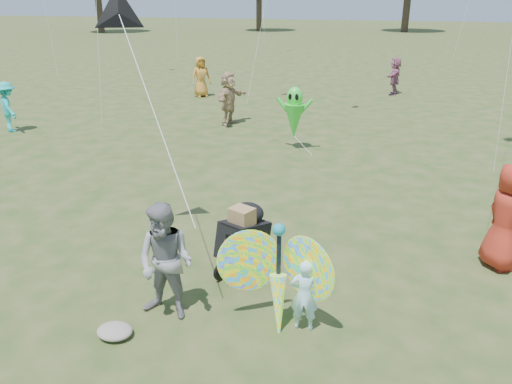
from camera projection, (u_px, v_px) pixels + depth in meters
ground at (241, 304)px, 6.99m from camera, size 160.00×160.00×0.00m
child_girl at (304, 295)px, 6.31m from camera, size 0.39×0.28×1.00m
adult_man at (166, 262)px, 6.47m from camera, size 0.84×0.68×1.62m
grey_bag at (115, 331)px, 6.32m from camera, size 0.46×0.38×0.15m
crowd_a at (507, 217)px, 7.67m from camera, size 0.86×0.99×1.72m
crowd_d at (229, 98)px, 16.26m from camera, size 0.82×1.68×1.73m
crowd_g at (201, 77)px, 20.70m from camera, size 0.95×0.92×1.64m
crowd_i at (9, 107)px, 15.44m from camera, size 1.15×1.06×1.55m
crowd_j at (395, 76)px, 21.22m from camera, size 0.65×1.48×1.55m
jogging_stroller at (244, 234)px, 7.66m from camera, size 0.76×1.14×1.09m
butterfly_kite at (278, 277)px, 6.33m from camera, size 1.74×0.75×1.64m
delta_kite_rig at (119, 15)px, 7.42m from camera, size 2.30×2.13×2.89m
alien_kite at (294, 115)px, 13.56m from camera, size 1.12×0.69×1.74m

